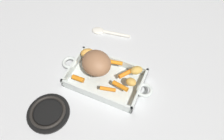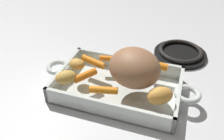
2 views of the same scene
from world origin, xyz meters
The scene contains 13 objects.
ground_plane centered at (0.00, 0.00, 0.00)m, with size 2.23×2.23×0.00m, color silver.
roasting_dish centered at (0.00, 0.00, 0.02)m, with size 0.43×0.21×0.05m.
pork_roast centered at (-0.04, 0.01, 0.10)m, with size 0.13×0.12×0.09m, color #976746.
baby_carrot_southwest centered at (0.08, 0.03, 0.06)m, with size 0.02×0.02×0.06m, color orange.
baby_carrot_center_left centered at (0.01, 0.07, 0.06)m, with size 0.02×0.02×0.07m, color orange.
baby_carrot_northwest centered at (0.04, -0.07, 0.06)m, with size 0.02×0.02×0.07m, color orange.
baby_carrot_center_right centered at (-0.09, -0.07, 0.06)m, with size 0.02×0.02×0.05m, color orange.
baby_carrot_long centered at (0.08, -0.03, 0.06)m, with size 0.02×0.02×0.07m, color orange.
potato_halved centered at (0.12, 0.06, 0.07)m, with size 0.05×0.04×0.03m, color gold.
potato_golden_large centered at (0.12, 0.00, 0.06)m, with size 0.04×0.04×0.03m, color gold.
potato_corner centered at (-0.12, 0.06, 0.07)m, with size 0.06×0.04×0.04m, color gold.
stove_burner_rear centered at (-0.14, -0.24, 0.01)m, with size 0.17×0.17×0.02m.
serving_spoon centered at (-0.12, 0.28, 0.01)m, with size 0.21×0.06×0.02m.
Camera 1 is at (0.23, -0.45, 0.79)m, focal length 33.06 mm.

